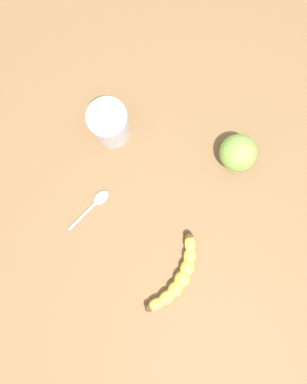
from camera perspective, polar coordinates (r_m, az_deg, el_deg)
The scene contains 5 objects.
wooden_tabletop at distance 82.74cm, azimuth -0.85°, elevation -2.99°, with size 120.00×120.00×3.00cm, color brown.
banana at distance 80.60cm, azimuth 3.73°, elevation -12.43°, with size 5.91×18.47×3.23cm.
smoothie_glass at distance 78.51cm, azimuth -6.45°, elevation 9.86°, with size 7.69×7.69×11.74cm.
green_apple_fruit at distance 80.42cm, azimuth 12.41°, elevation 5.71°, with size 7.68×7.68×7.68cm, color #84B747.
teaspoon at distance 81.73cm, azimuth -8.10°, elevation -1.19°, with size 4.10×11.22×0.80cm.
Camera 1 is at (-1.92, 0.82, 84.21)cm, focal length 36.00 mm.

